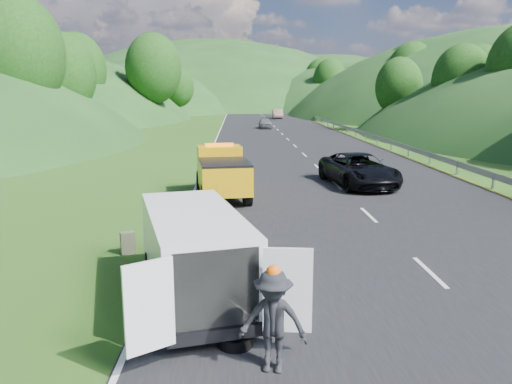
{
  "coord_description": "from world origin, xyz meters",
  "views": [
    {
      "loc": [
        -1.9,
        -13.89,
        4.55
      ],
      "look_at": [
        -1.28,
        2.16,
        1.3
      ],
      "focal_mm": 35.0,
      "sensor_mm": 36.0,
      "label": 1
    }
  ],
  "objects_px": {
    "worker": "(273,371)",
    "spare_tire": "(236,346)",
    "child": "(251,267)",
    "tow_truck": "(222,172)",
    "white_van": "(193,250)",
    "passing_suv": "(358,186)",
    "suitcase": "(128,243)",
    "woman": "(192,255)"
  },
  "relations": [
    {
      "from": "worker",
      "to": "suitcase",
      "type": "bearing_deg",
      "value": 132.86
    },
    {
      "from": "tow_truck",
      "to": "spare_tire",
      "type": "bearing_deg",
      "value": -94.63
    },
    {
      "from": "woman",
      "to": "child",
      "type": "relative_size",
      "value": 1.83
    },
    {
      "from": "white_van",
      "to": "woman",
      "type": "xyz_separation_m",
      "value": [
        -0.32,
        3.09,
        -1.15
      ]
    },
    {
      "from": "worker",
      "to": "spare_tire",
      "type": "bearing_deg",
      "value": 137.98
    },
    {
      "from": "worker",
      "to": "suitcase",
      "type": "relative_size",
      "value": 2.72
    },
    {
      "from": "tow_truck",
      "to": "spare_tire",
      "type": "height_order",
      "value": "tow_truck"
    },
    {
      "from": "woman",
      "to": "suitcase",
      "type": "relative_size",
      "value": 2.6
    },
    {
      "from": "tow_truck",
      "to": "white_van",
      "type": "distance_m",
      "value": 10.91
    },
    {
      "from": "white_van",
      "to": "worker",
      "type": "relative_size",
      "value": 3.53
    },
    {
      "from": "worker",
      "to": "spare_tire",
      "type": "xyz_separation_m",
      "value": [
        -0.61,
        0.86,
        0.0
      ]
    },
    {
      "from": "child",
      "to": "suitcase",
      "type": "bearing_deg",
      "value": -147.78
    },
    {
      "from": "tow_truck",
      "to": "child",
      "type": "distance_m",
      "value": 8.99
    },
    {
      "from": "woman",
      "to": "child",
      "type": "xyz_separation_m",
      "value": [
        1.62,
        -1.05,
        0.0
      ]
    },
    {
      "from": "passing_suv",
      "to": "suitcase",
      "type": "bearing_deg",
      "value": -140.96
    },
    {
      "from": "passing_suv",
      "to": "spare_tire",
      "type": "bearing_deg",
      "value": -120.24
    },
    {
      "from": "child",
      "to": "worker",
      "type": "height_order",
      "value": "worker"
    },
    {
      "from": "child",
      "to": "worker",
      "type": "xyz_separation_m",
      "value": [
        0.23,
        -5.01,
        0.0
      ]
    },
    {
      "from": "spare_tire",
      "to": "child",
      "type": "bearing_deg",
      "value": 84.72
    },
    {
      "from": "suitcase",
      "to": "white_van",
      "type": "bearing_deg",
      "value": -56.7
    },
    {
      "from": "woman",
      "to": "spare_tire",
      "type": "distance_m",
      "value": 5.36
    },
    {
      "from": "tow_truck",
      "to": "spare_tire",
      "type": "relative_size",
      "value": 8.53
    },
    {
      "from": "suitcase",
      "to": "tow_truck",
      "type": "bearing_deg",
      "value": 72.12
    },
    {
      "from": "tow_truck",
      "to": "child",
      "type": "relative_size",
      "value": 6.02
    },
    {
      "from": "child",
      "to": "passing_suv",
      "type": "relative_size",
      "value": 0.16
    },
    {
      "from": "white_van",
      "to": "worker",
      "type": "bearing_deg",
      "value": -76.86
    },
    {
      "from": "suitcase",
      "to": "passing_suv",
      "type": "xyz_separation_m",
      "value": [
        9.08,
        10.14,
        -0.32
      ]
    },
    {
      "from": "spare_tire",
      "to": "passing_suv",
      "type": "xyz_separation_m",
      "value": [
        6.0,
        15.54,
        0.0
      ]
    },
    {
      "from": "tow_truck",
      "to": "passing_suv",
      "type": "relative_size",
      "value": 0.98
    },
    {
      "from": "woman",
      "to": "spare_tire",
      "type": "xyz_separation_m",
      "value": [
        1.24,
        -5.21,
        0.0
      ]
    },
    {
      "from": "woman",
      "to": "suitcase",
      "type": "height_order",
      "value": "woman"
    },
    {
      "from": "white_van",
      "to": "child",
      "type": "bearing_deg",
      "value": 43.19
    },
    {
      "from": "white_van",
      "to": "child",
      "type": "relative_size",
      "value": 6.74
    },
    {
      "from": "child",
      "to": "worker",
      "type": "bearing_deg",
      "value": -35.4
    },
    {
      "from": "passing_suv",
      "to": "white_van",
      "type": "bearing_deg",
      "value": -126.41
    },
    {
      "from": "spare_tire",
      "to": "woman",
      "type": "bearing_deg",
      "value": 103.38
    },
    {
      "from": "woman",
      "to": "tow_truck",
      "type": "bearing_deg",
      "value": -23.54
    },
    {
      "from": "white_van",
      "to": "passing_suv",
      "type": "height_order",
      "value": "white_van"
    },
    {
      "from": "woman",
      "to": "worker",
      "type": "xyz_separation_m",
      "value": [
        1.85,
        -6.07,
        0.0
      ]
    },
    {
      "from": "white_van",
      "to": "worker",
      "type": "xyz_separation_m",
      "value": [
        1.54,
        -2.97,
        -1.15
      ]
    },
    {
      "from": "tow_truck",
      "to": "white_van",
      "type": "xyz_separation_m",
      "value": [
        -0.3,
        -10.9,
        0.04
      ]
    },
    {
      "from": "white_van",
      "to": "passing_suv",
      "type": "bearing_deg",
      "value": 48.55
    }
  ]
}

